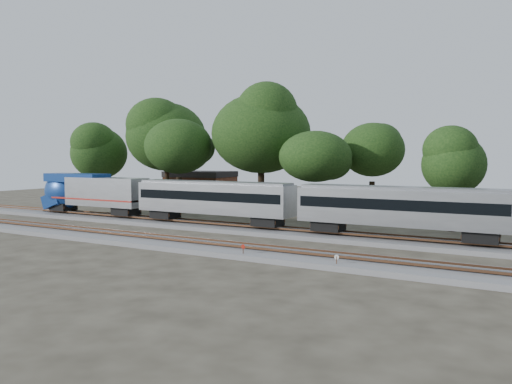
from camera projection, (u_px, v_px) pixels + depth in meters
ground at (236, 242)px, 43.52m from camera, size 160.00×160.00×0.00m
track_far at (269, 231)px, 48.72m from camera, size 160.00×5.00×0.73m
track_near at (210, 247)px, 40.03m from camera, size 160.00×5.00×0.73m
switch_stand_red at (243, 250)px, 36.30m from camera, size 0.34×0.11×1.08m
switch_stand_white at (337, 260)px, 32.84m from camera, size 0.32×0.06×1.01m
switch_lever at (270, 259)px, 35.49m from camera, size 0.56×0.42×0.30m
brick_building at (200, 186)px, 83.97m from camera, size 10.95×8.04×5.06m
tree_0 at (99, 153)px, 74.84m from camera, size 8.14×8.14×11.48m
tree_1 at (167, 137)px, 71.36m from camera, size 10.49×10.49×14.79m
tree_2 at (179, 147)px, 66.33m from camera, size 9.00×9.00×12.68m
tree_3 at (261, 134)px, 63.90m from camera, size 10.62×10.62×14.97m
tree_4 at (315, 157)px, 56.59m from camera, size 7.62×7.62×10.74m
tree_5 at (373, 150)px, 60.21m from camera, size 8.44×8.44×11.91m
tree_6 at (454, 165)px, 49.54m from camera, size 6.80×6.80×9.59m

